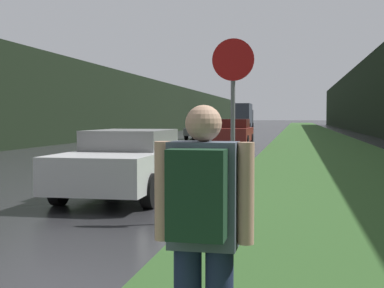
# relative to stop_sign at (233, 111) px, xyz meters

# --- Properties ---
(grass_verge) EXTENTS (6.00, 240.00, 0.02)m
(grass_verge) POSITION_rel_stop_sign_xyz_m (2.36, 32.16, -1.73)
(grass_verge) COLOR #2D5123
(grass_verge) RESTS_ON ground_plane
(lane_stripe_c) EXTENTS (0.12, 3.00, 0.01)m
(lane_stripe_c) POSITION_rel_stop_sign_xyz_m (-4.32, 5.19, -1.74)
(lane_stripe_c) COLOR silver
(lane_stripe_c) RESTS_ON ground_plane
(lane_stripe_d) EXTENTS (0.12, 3.00, 0.01)m
(lane_stripe_d) POSITION_rel_stop_sign_xyz_m (-4.32, 12.19, -1.74)
(lane_stripe_d) COLOR silver
(lane_stripe_d) RESTS_ON ground_plane
(treeline_far_side) EXTENTS (2.00, 140.00, 5.41)m
(treeline_far_side) POSITION_rel_stop_sign_xyz_m (-14.00, 42.16, 0.96)
(treeline_far_side) COLOR black
(treeline_far_side) RESTS_ON ground_plane
(treeline_near_side) EXTENTS (2.00, 140.00, 7.32)m
(treeline_near_side) POSITION_rel_stop_sign_xyz_m (8.36, 42.16, 1.92)
(treeline_near_side) COLOR black
(treeline_near_side) RESTS_ON ground_plane
(stop_sign) EXTENTS (0.66, 0.07, 2.86)m
(stop_sign) POSITION_rel_stop_sign_xyz_m (0.00, 0.00, 0.00)
(stop_sign) COLOR slate
(stop_sign) RESTS_ON ground_plane
(hitchhiker_with_backpack) EXTENTS (0.60, 0.41, 1.71)m
(hitchhiker_with_backpack) POSITION_rel_stop_sign_xyz_m (0.44, -5.28, -0.76)
(hitchhiker_with_backpack) COLOR #1E2847
(hitchhiker_with_backpack) RESTS_ON ground_plane
(car_passing_near) EXTENTS (1.94, 4.71, 1.37)m
(car_passing_near) POSITION_rel_stop_sign_xyz_m (-2.48, 2.40, -1.03)
(car_passing_near) COLOR #BCBCBC
(car_passing_near) RESTS_ON ground_plane
(car_passing_far) EXTENTS (1.91, 4.76, 1.54)m
(car_passing_far) POSITION_rel_stop_sign_xyz_m (-2.48, 21.72, -0.96)
(car_passing_far) COLOR maroon
(car_passing_far) RESTS_ON ground_plane
(car_oncoming) EXTENTS (1.86, 4.43, 1.34)m
(car_oncoming) POSITION_rel_stop_sign_xyz_m (-6.16, 31.46, -1.05)
(car_oncoming) COLOR #4C514C
(car_oncoming) RESTS_ON ground_plane
(delivery_truck) EXTENTS (2.53, 7.49, 3.45)m
(delivery_truck) POSITION_rel_stop_sign_xyz_m (-6.16, 63.48, 0.06)
(delivery_truck) COLOR black
(delivery_truck) RESTS_ON ground_plane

